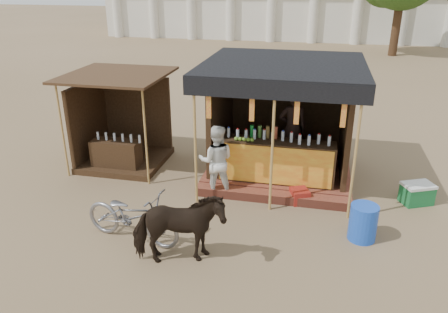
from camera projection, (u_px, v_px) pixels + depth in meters
name	position (u px, v px, depth m)	size (l,w,h in m)	color
ground	(205.00, 244.00, 8.04)	(120.00, 120.00, 0.00)	#846B4C
main_stall	(281.00, 135.00, 10.47)	(3.60, 3.61, 2.78)	brown
secondary_stall	(118.00, 131.00, 11.26)	(2.40, 2.40, 2.38)	#3D2716
cow	(178.00, 229.00, 7.29)	(0.71, 1.56, 1.32)	black
motorbike	(132.00, 216.00, 7.98)	(0.68, 1.94, 1.02)	gray
bystander	(216.00, 161.00, 9.58)	(0.79, 0.62, 1.63)	white
blue_barrel	(363.00, 223.00, 8.07)	(0.51, 0.51, 0.70)	blue
red_crate	(299.00, 196.00, 9.46)	(0.36, 0.39, 0.30)	maroon
cooler	(417.00, 193.00, 9.40)	(0.77, 0.67, 0.46)	#186E36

